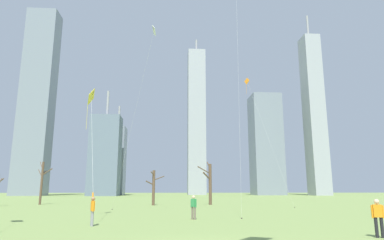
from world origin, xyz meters
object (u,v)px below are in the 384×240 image
Objects in this scene: kite_flyer_midfield_left_yellow at (92,176)px; distant_kite_low_near_trees_orange at (250,90)px; bystander_strolling_midfield at (194,206)px; bare_tree_center at (42,181)px; bare_tree_right_of_center at (154,187)px; distant_kite_drifting_left_white at (150,48)px; bystander_watching_nearby at (378,216)px; bare_tree_far_right_edge at (210,182)px.

distant_kite_low_near_trees_orange is (15.44, 21.19, 12.15)m from kite_flyer_midfield_left_yellow.
bystander_strolling_midfield is (6.47, 2.51, -1.96)m from kite_flyer_midfield_left_yellow.
bare_tree_center is (-28.20, 6.03, -11.87)m from distant_kite_low_near_trees_orange.
kite_flyer_midfield_left_yellow is at bearing -96.57° from bare_tree_right_of_center.
kite_flyer_midfield_left_yellow is 1.66× the size of bare_tree_center.
kite_flyer_midfield_left_yellow is 0.57× the size of distant_kite_drifting_left_white.
bystander_strolling_midfield is 0.09× the size of distant_kite_drifting_left_white.
bare_tree_right_of_center is 15.88m from bare_tree_center.
kite_flyer_midfield_left_yellow is 15.56m from bystander_watching_nearby.
distant_kite_drifting_left_white is (-3.67, 6.03, 14.25)m from bystander_strolling_midfield.
distant_kite_low_near_trees_orange is 0.99× the size of distant_kite_drifting_left_white.
kite_flyer_midfield_left_yellow reaches higher than bare_tree_center.
distant_kite_drifting_left_white reaches higher than distant_kite_low_near_trees_orange.
distant_kite_low_near_trees_orange reaches higher than bystander_watching_nearby.
bare_tree_center reaches higher than bystander_watching_nearby.
bare_tree_far_right_edge reaches higher than bystander_watching_nearby.
bare_tree_center is at bearing 115.13° from kite_flyer_midfield_left_yellow.
bare_tree_center is at bearing 129.81° from distant_kite_drifting_left_white.
distant_kite_drifting_left_white is at bearing -114.56° from bare_tree_far_right_edge.
distant_kite_drifting_left_white is 20.05m from bare_tree_right_of_center.
bare_tree_far_right_edge is at bearing 80.28° from bystander_strolling_midfield.
bystander_strolling_midfield is at bearing -58.67° from distant_kite_drifting_left_white.
distant_kite_drifting_left_white reaches higher than bystander_watching_nearby.
bystander_strolling_midfield is at bearing -99.72° from bare_tree_far_right_edge.
kite_flyer_midfield_left_yellow is at bearing 153.41° from bystander_watching_nearby.
bare_tree_right_of_center is at bearing -172.48° from bare_tree_far_right_edge.
bystander_watching_nearby is 0.36× the size of bare_tree_right_of_center.
bystander_watching_nearby is (13.81, -6.91, -1.96)m from kite_flyer_midfield_left_yellow.
bystander_strolling_midfield is 31.39m from bare_tree_center.
bystander_watching_nearby is 32.17m from bare_tree_far_right_edge.
bare_tree_far_right_edge is at bearing 96.23° from bystander_watching_nearby.
bystander_strolling_midfield is 21.86m from bare_tree_right_of_center.
distant_kite_low_near_trees_orange is (1.63, 28.10, 14.11)m from bystander_watching_nearby.
bare_tree_right_of_center is 7.64m from bare_tree_far_right_edge.
bystander_watching_nearby is 1.00× the size of bystander_strolling_midfield.
distant_kite_low_near_trees_orange is at bearing -36.71° from bare_tree_far_right_edge.
bare_tree_right_of_center is at bearing 99.78° from bystander_strolling_midfield.
distant_kite_drifting_left_white reaches higher than bare_tree_far_right_edge.
bystander_strolling_midfield is at bearing -80.22° from bare_tree_right_of_center.
distant_kite_drifting_left_white is 2.89× the size of bare_tree_center.
bystander_watching_nearby and bystander_strolling_midfield have the same top height.
bystander_strolling_midfield is at bearing -115.64° from distant_kite_low_near_trees_orange.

